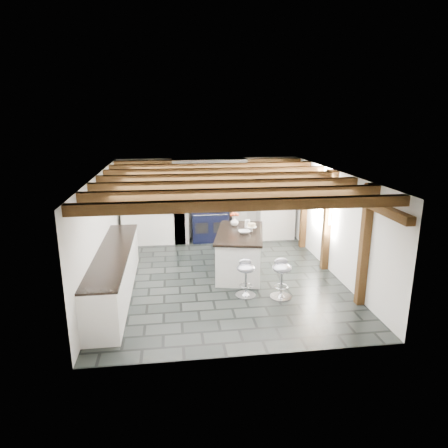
{
  "coord_description": "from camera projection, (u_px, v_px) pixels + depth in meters",
  "views": [
    {
      "loc": [
        -1.03,
        -8.1,
        3.47
      ],
      "look_at": [
        0.1,
        0.4,
        1.1
      ],
      "focal_mm": 32.0,
      "sensor_mm": 36.0,
      "label": 1
    }
  ],
  "objects": [
    {
      "name": "bar_stool_near",
      "position": [
        282.0,
        274.0,
        7.69
      ],
      "size": [
        0.43,
        0.43,
        0.79
      ],
      "rotation": [
        0.0,
        0.0,
        -0.05
      ],
      "color": "silver",
      "rests_on": "ground"
    },
    {
      "name": "ground",
      "position": [
        222.0,
        277.0,
        8.79
      ],
      "size": [
        6.0,
        6.0,
        0.0
      ],
      "primitive_type": "plane",
      "color": "black",
      "rests_on": "ground"
    },
    {
      "name": "bar_stool_far",
      "position": [
        246.0,
        274.0,
        7.77
      ],
      "size": [
        0.4,
        0.4,
        0.75
      ],
      "rotation": [
        0.0,
        0.0,
        -0.1
      ],
      "color": "silver",
      "rests_on": "ground"
    },
    {
      "name": "kitchen_island",
      "position": [
        240.0,
        251.0,
        8.97
      ],
      "size": [
        1.39,
        2.08,
        1.26
      ],
      "rotation": [
        0.0,
        0.0,
        -0.22
      ],
      "color": "white",
      "rests_on": "ground"
    },
    {
      "name": "range_cooker",
      "position": [
        210.0,
        225.0,
        11.23
      ],
      "size": [
        1.0,
        0.63,
        0.99
      ],
      "color": "black",
      "rests_on": "ground"
    },
    {
      "name": "room_shell",
      "position": [
        190.0,
        215.0,
        9.79
      ],
      "size": [
        6.0,
        6.03,
        6.0
      ],
      "color": "white",
      "rests_on": "ground"
    }
  ]
}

